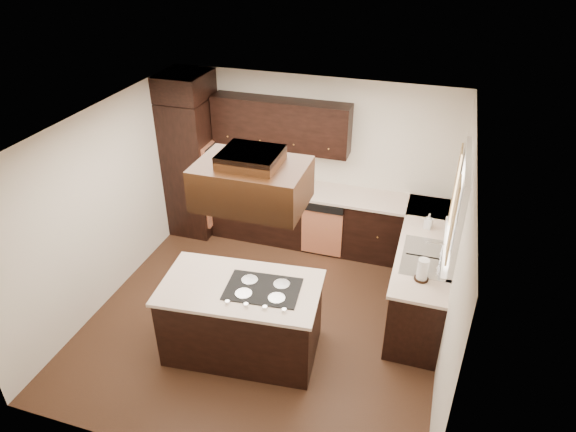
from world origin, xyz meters
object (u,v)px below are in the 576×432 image
Objects in this scene: island at (242,320)px; spice_rack at (265,175)px; range_hood at (252,184)px; oven_column at (193,167)px.

spice_rack is at bearing 97.98° from island.
island is 4.83× the size of spice_rack.
range_hood reaches higher than island.
oven_column is at bearing -152.52° from spice_rack.
range_hood reaches higher than spice_rack.
island is at bearing -53.48° from oven_column.
oven_column is 3.13m from range_hood.
oven_column is 2.02× the size of range_hood.
oven_column is 1.14m from spice_rack.
range_hood is 3.02× the size of spice_rack.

